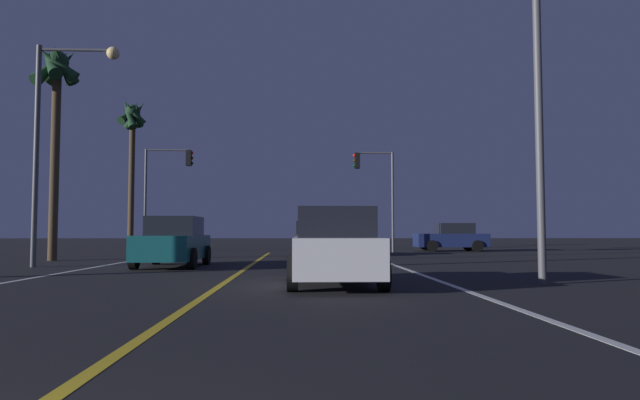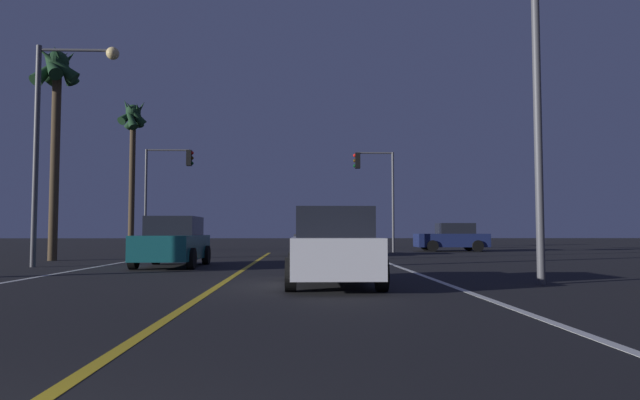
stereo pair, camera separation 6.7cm
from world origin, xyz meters
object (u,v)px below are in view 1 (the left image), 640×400
(car_crossing_side, at_px, (452,238))
(traffic_light_near_right, at_px, (375,179))
(car_lead_same_lane, at_px, (334,248))
(car_ahead_far, at_px, (313,239))
(car_oncoming, at_px, (174,242))
(traffic_light_near_left, at_px, (167,176))
(palm_tree_left_far, at_px, (132,129))
(street_lamp_right_near, at_px, (516,45))
(palm_tree_left_mid, at_px, (56,86))
(street_lamp_left_mid, at_px, (58,123))

(car_crossing_side, height_order, traffic_light_near_right, traffic_light_near_right)
(car_lead_same_lane, xyz_separation_m, car_ahead_far, (-0.15, 15.33, 0.00))
(car_oncoming, xyz_separation_m, traffic_light_near_left, (-3.29, 12.76, 3.50))
(car_oncoming, bearing_deg, palm_tree_left_far, -158.54)
(street_lamp_right_near, bearing_deg, car_crossing_side, -101.31)
(car_ahead_far, height_order, palm_tree_left_mid, palm_tree_left_mid)
(street_lamp_right_near, bearing_deg, car_oncoming, -35.95)
(car_oncoming, relative_size, traffic_light_near_left, 0.73)
(traffic_light_near_right, relative_size, street_lamp_right_near, 0.67)
(traffic_light_near_left, xyz_separation_m, palm_tree_left_mid, (-2.58, -8.64, 2.91))
(car_ahead_far, bearing_deg, palm_tree_left_far, 56.93)
(car_lead_same_lane, distance_m, car_ahead_far, 15.33)
(palm_tree_left_mid, height_order, palm_tree_left_far, palm_tree_left_far)
(car_oncoming, distance_m, car_ahead_far, 9.89)
(car_lead_same_lane, relative_size, palm_tree_left_mid, 0.47)
(car_ahead_far, height_order, street_lamp_right_near, street_lamp_right_near)
(traffic_light_near_right, bearing_deg, car_lead_same_lane, 79.80)
(car_crossing_side, distance_m, traffic_light_near_right, 6.27)
(street_lamp_right_near, xyz_separation_m, palm_tree_left_far, (-15.46, 22.54, 2.13))
(car_oncoming, relative_size, palm_tree_left_mid, 0.47)
(car_lead_same_lane, height_order, palm_tree_left_far, palm_tree_left_far)
(car_ahead_far, distance_m, traffic_light_near_left, 9.82)
(car_oncoming, height_order, traffic_light_near_left, traffic_light_near_left)
(palm_tree_left_mid, distance_m, palm_tree_left_far, 11.73)
(car_lead_same_lane, height_order, palm_tree_left_mid, palm_tree_left_mid)
(traffic_light_near_left, relative_size, palm_tree_left_mid, 0.64)
(car_lead_same_lane, distance_m, car_crossing_side, 22.95)
(car_crossing_side, xyz_separation_m, street_lamp_right_near, (-4.26, -21.30, 4.63))
(car_oncoming, bearing_deg, street_lamp_left_mid, -89.20)
(street_lamp_left_mid, distance_m, palm_tree_left_mid, 5.16)
(car_crossing_side, height_order, street_lamp_right_near, street_lamp_right_near)
(car_oncoming, bearing_deg, traffic_light_near_left, -165.56)
(car_lead_same_lane, height_order, street_lamp_left_mid, street_lamp_left_mid)
(street_lamp_left_mid, bearing_deg, car_oncoming, 0.80)
(palm_tree_left_far, bearing_deg, car_oncoming, -68.54)
(street_lamp_right_near, bearing_deg, car_ahead_far, -74.16)
(traffic_light_near_left, bearing_deg, street_lamp_right_near, -57.24)
(traffic_light_near_right, relative_size, traffic_light_near_left, 0.98)
(car_crossing_side, distance_m, street_lamp_right_near, 22.21)
(palm_tree_left_mid, bearing_deg, car_lead_same_lane, -44.83)
(car_crossing_side, distance_m, car_oncoming, 19.89)
(traffic_light_near_left, bearing_deg, traffic_light_near_right, -0.00)
(car_lead_same_lane, height_order, car_crossing_side, same)
(car_crossing_side, height_order, car_oncoming, same)
(car_ahead_far, distance_m, palm_tree_left_mid, 13.30)
(traffic_light_near_right, distance_m, street_lamp_right_near, 19.51)
(traffic_light_near_left, xyz_separation_m, palm_tree_left_far, (-2.94, 3.08, 3.26))
(car_lead_same_lane, bearing_deg, street_lamp_right_near, -89.50)
(traffic_light_near_right, xyz_separation_m, palm_tree_left_mid, (-14.43, -8.64, 3.01))
(traffic_light_near_right, distance_m, palm_tree_left_mid, 17.08)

